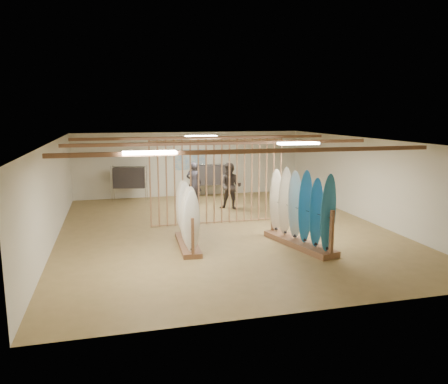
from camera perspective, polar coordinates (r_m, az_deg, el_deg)
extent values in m
plane|color=#9E814C|center=(13.82, 0.00, -4.90)|extent=(12.00, 12.00, 0.00)
plane|color=gray|center=(13.36, 0.00, 6.77)|extent=(12.00, 12.00, 0.00)
plane|color=silver|center=(19.33, -4.43, 3.66)|extent=(12.00, 0.00, 12.00)
plane|color=silver|center=(7.98, 10.83, -6.05)|extent=(12.00, 0.00, 12.00)
plane|color=silver|center=(13.21, -21.50, -0.11)|extent=(0.00, 12.00, 12.00)
plane|color=silver|center=(15.52, 18.19, 1.55)|extent=(0.00, 12.00, 12.00)
cube|color=brown|center=(13.36, 0.00, 6.43)|extent=(9.50, 6.12, 0.10)
cube|color=white|center=(13.36, 0.00, 6.51)|extent=(1.20, 0.35, 0.06)
cylinder|color=#AC7B53|center=(13.94, -9.62, 0.98)|extent=(0.05, 0.05, 2.78)
cylinder|color=#AC7B53|center=(13.96, -8.57, 1.02)|extent=(0.05, 0.05, 2.78)
cylinder|color=#AC7B53|center=(13.99, -7.51, 1.07)|extent=(0.05, 0.05, 2.78)
cylinder|color=#AC7B53|center=(14.02, -6.46, 1.11)|extent=(0.05, 0.05, 2.78)
cylinder|color=#AC7B53|center=(14.06, -5.42, 1.16)|extent=(0.05, 0.05, 2.78)
cylinder|color=#AC7B53|center=(14.10, -4.38, 1.20)|extent=(0.05, 0.05, 2.78)
cylinder|color=#AC7B53|center=(14.15, -3.35, 1.24)|extent=(0.05, 0.05, 2.78)
cylinder|color=#AC7B53|center=(14.20, -2.32, 1.28)|extent=(0.05, 0.05, 2.78)
cylinder|color=#AC7B53|center=(14.25, -1.30, 1.32)|extent=(0.05, 0.05, 2.78)
cylinder|color=#AC7B53|center=(14.31, -0.29, 1.36)|extent=(0.05, 0.05, 2.78)
cylinder|color=#AC7B53|center=(14.38, 0.71, 1.40)|extent=(0.05, 0.05, 2.78)
cylinder|color=#AC7B53|center=(14.45, 1.70, 1.44)|extent=(0.05, 0.05, 2.78)
cylinder|color=#AC7B53|center=(14.52, 2.68, 1.48)|extent=(0.05, 0.05, 2.78)
cylinder|color=#AC7B53|center=(14.60, 3.65, 1.52)|extent=(0.05, 0.05, 2.78)
cylinder|color=#AC7B53|center=(14.68, 4.61, 1.55)|extent=(0.05, 0.05, 2.78)
cylinder|color=#AC7B53|center=(14.77, 5.56, 1.59)|extent=(0.05, 0.05, 2.78)
cylinder|color=#AC7B53|center=(14.85, 6.50, 1.63)|extent=(0.05, 0.05, 2.78)
cylinder|color=#AC7B53|center=(14.95, 7.43, 1.66)|extent=(0.05, 0.05, 2.78)
cube|color=#3169AD|center=(19.29, -4.43, 4.24)|extent=(1.40, 0.03, 0.90)
cube|color=brown|center=(12.10, -4.77, -6.82)|extent=(0.58, 2.21, 0.13)
cylinder|color=black|center=(11.89, -4.83, -3.06)|extent=(0.10, 2.14, 0.01)
ellipsoid|color=white|center=(11.01, -4.25, -3.78)|extent=(0.43, 0.07, 1.63)
ellipsoid|color=silver|center=(11.36, -4.49, -3.35)|extent=(0.43, 0.07, 1.63)
ellipsoid|color=silver|center=(11.70, -4.72, -2.94)|extent=(0.43, 0.07, 1.63)
ellipsoid|color=white|center=(12.05, -4.94, -2.56)|extent=(0.43, 0.07, 1.63)
ellipsoid|color=silver|center=(12.40, -5.14, -2.20)|extent=(0.43, 0.07, 1.63)
ellipsoid|color=silver|center=(12.74, -5.33, -1.85)|extent=(0.43, 0.07, 1.63)
cube|color=brown|center=(12.29, 9.78, -6.61)|extent=(1.22, 2.66, 0.16)
cylinder|color=black|center=(12.05, 9.92, -2.20)|extent=(0.66, 2.46, 0.01)
ellipsoid|color=#2D8CD1|center=(11.23, 13.46, -2.84)|extent=(0.50, 0.19, 1.94)
ellipsoid|color=#2D8CD1|center=(11.54, 11.99, -2.42)|extent=(0.50, 0.19, 1.94)
ellipsoid|color=#2D8CD1|center=(11.87, 10.59, -2.03)|extent=(0.50, 0.19, 1.94)
ellipsoid|color=white|center=(12.20, 9.28, -1.65)|extent=(0.50, 0.19, 1.94)
ellipsoid|color=silver|center=(12.54, 8.03, -1.29)|extent=(0.50, 0.19, 1.94)
ellipsoid|color=silver|center=(12.88, 6.86, -0.95)|extent=(0.50, 0.19, 1.94)
cylinder|color=silver|center=(18.46, -12.34, 3.27)|extent=(1.36, 0.34, 0.03)
cube|color=black|center=(18.52, -12.29, 1.82)|extent=(1.34, 0.63, 0.84)
cylinder|color=silver|center=(18.55, -12.26, 1.14)|extent=(0.03, 0.03, 1.49)
cylinder|color=silver|center=(18.86, -1.65, 3.64)|extent=(1.39, 0.16, 0.03)
cube|color=black|center=(18.92, -1.64, 2.22)|extent=(1.32, 0.47, 0.84)
cylinder|color=silver|center=(18.95, -1.64, 1.55)|extent=(0.03, 0.03, 1.49)
imported|color=#2D2A33|center=(17.51, -3.95, 1.54)|extent=(0.84, 0.72, 1.93)
imported|color=#362E2A|center=(16.49, 0.85, 1.15)|extent=(1.21, 1.14, 2.00)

